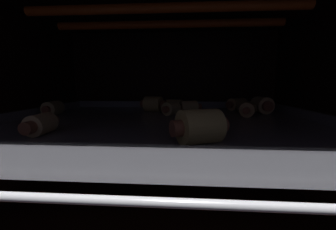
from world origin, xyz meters
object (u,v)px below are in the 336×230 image
(pig_in_blanket_mid_4, at_px, (171,108))
(pig_in_blanket_mid_9, at_px, (53,108))
(heating_element, at_px, (163,8))
(pig_in_blanket_mid_8, at_px, (174,105))
(pig_in_blanket_mid_2, at_px, (248,109))
(pig_in_blanket_mid_10, at_px, (262,105))
(pig_in_blanket_mid_5, at_px, (206,123))
(pig_in_blanket_mid_1, at_px, (188,107))
(pig_in_blanket_mid_0, at_px, (153,104))
(oven_rack_mid, at_px, (164,129))
(pig_in_blanket_mid_3, at_px, (237,104))
(pig_in_blanket_mid_7, at_px, (41,124))
(baking_tray_mid, at_px, (164,123))
(pig_in_blanket_mid_6, at_px, (200,127))

(pig_in_blanket_mid_4, bearing_deg, pig_in_blanket_mid_9, -174.05)
(heating_element, bearing_deg, pig_in_blanket_mid_4, 81.90)
(pig_in_blanket_mid_4, xyz_separation_m, pig_in_blanket_mid_8, (0.00, 0.07, -0.00))
(pig_in_blanket_mid_2, xyz_separation_m, pig_in_blanket_mid_10, (0.04, 0.05, 0.00))
(pig_in_blanket_mid_5, height_order, pig_in_blanket_mid_8, pig_in_blanket_mid_5)
(pig_in_blanket_mid_1, xyz_separation_m, pig_in_blanket_mid_8, (-0.03, 0.04, -0.00))
(pig_in_blanket_mid_0, height_order, pig_in_blanket_mid_9, pig_in_blanket_mid_0)
(oven_rack_mid, bearing_deg, pig_in_blanket_mid_8, 84.83)
(heating_element, bearing_deg, pig_in_blanket_mid_3, 44.13)
(pig_in_blanket_mid_4, relative_size, pig_in_blanket_mid_7, 0.86)
(pig_in_blanket_mid_3, relative_size, pig_in_blanket_mid_10, 1.05)
(baking_tray_mid, xyz_separation_m, pig_in_blanket_mid_1, (0.04, 0.09, 0.02))
(pig_in_blanket_mid_2, distance_m, pig_in_blanket_mid_6, 0.21)
(pig_in_blanket_mid_3, bearing_deg, pig_in_blanket_mid_10, -54.23)
(heating_element, distance_m, pig_in_blanket_mid_10, 0.26)
(heating_element, bearing_deg, pig_in_blanket_mid_8, 84.83)
(pig_in_blanket_mid_0, height_order, pig_in_blanket_mid_4, pig_in_blanket_mid_0)
(pig_in_blanket_mid_2, bearing_deg, pig_in_blanket_mid_10, 48.58)
(pig_in_blanket_mid_1, height_order, pig_in_blanket_mid_6, pig_in_blanket_mid_6)
(pig_in_blanket_mid_4, xyz_separation_m, pig_in_blanket_mid_6, (0.04, -0.20, 0.00))
(oven_rack_mid, xyz_separation_m, pig_in_blanket_mid_3, (0.15, 0.15, 0.03))
(oven_rack_mid, distance_m, pig_in_blanket_mid_9, 0.22)
(oven_rack_mid, distance_m, pig_in_blanket_mid_6, 0.15)
(pig_in_blanket_mid_3, xyz_separation_m, pig_in_blanket_mid_4, (-0.14, -0.09, -0.00))
(heating_element, distance_m, pig_in_blanket_mid_1, 0.19)
(pig_in_blanket_mid_6, bearing_deg, pig_in_blanket_mid_5, 75.48)
(pig_in_blanket_mid_5, bearing_deg, pig_in_blanket_mid_0, 114.51)
(pig_in_blanket_mid_0, distance_m, pig_in_blanket_mid_1, 0.08)
(pig_in_blanket_mid_10, bearing_deg, pig_in_blanket_mid_8, 169.73)
(oven_rack_mid, xyz_separation_m, pig_in_blanket_mid_10, (0.19, 0.10, 0.03))
(pig_in_blanket_mid_5, xyz_separation_m, pig_in_blanket_mid_8, (-0.05, 0.22, -0.00))
(baking_tray_mid, height_order, pig_in_blanket_mid_0, pig_in_blanket_mid_0)
(oven_rack_mid, bearing_deg, pig_in_blanket_mid_5, -57.15)
(pig_in_blanket_mid_4, relative_size, pig_in_blanket_mid_9, 0.94)
(pig_in_blanket_mid_7, bearing_deg, pig_in_blanket_mid_2, 29.70)
(pig_in_blanket_mid_7, bearing_deg, pig_in_blanket_mid_8, 58.68)
(pig_in_blanket_mid_0, xyz_separation_m, pig_in_blanket_mid_10, (0.22, -0.01, 0.00))
(pig_in_blanket_mid_9, bearing_deg, pig_in_blanket_mid_3, 16.73)
(pig_in_blanket_mid_0, distance_m, pig_in_blanket_mid_7, 0.24)
(oven_rack_mid, height_order, pig_in_blanket_mid_6, pig_in_blanket_mid_6)
(pig_in_blanket_mid_0, xyz_separation_m, pig_in_blanket_mid_7, (-0.10, -0.22, -0.00))
(pig_in_blanket_mid_10, bearing_deg, pig_in_blanket_mid_7, -147.36)
(pig_in_blanket_mid_6, relative_size, pig_in_blanket_mid_8, 1.03)
(pig_in_blanket_mid_6, bearing_deg, pig_in_blanket_mid_1, 91.48)
(pig_in_blanket_mid_2, height_order, pig_in_blanket_mid_6, pig_in_blanket_mid_6)
(pig_in_blanket_mid_1, distance_m, pig_in_blanket_mid_9, 0.26)
(baking_tray_mid, xyz_separation_m, pig_in_blanket_mid_2, (0.15, 0.05, 0.02))
(pig_in_blanket_mid_4, bearing_deg, pig_in_blanket_mid_8, 87.51)
(oven_rack_mid, bearing_deg, pig_in_blanket_mid_7, -140.84)
(pig_in_blanket_mid_2, relative_size, pig_in_blanket_mid_5, 0.98)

